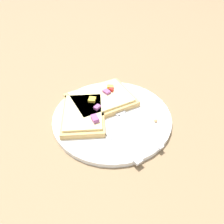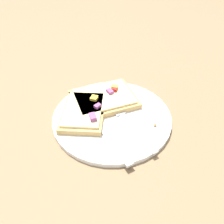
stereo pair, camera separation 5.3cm
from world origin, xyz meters
TOP-DOWN VIEW (x-y plane):
  - ground_plane at (0.00, 0.00)m, footprint 4.00×4.00m
  - plate at (0.00, 0.00)m, footprint 0.29×0.29m
  - fork at (-0.02, 0.03)m, footprint 0.03×0.22m
  - knife at (0.04, 0.06)m, footprint 0.02×0.22m
  - pizza_slice_main at (-0.01, -0.06)m, footprint 0.18×0.14m
  - pizza_slice_corner at (0.06, -0.03)m, footprint 0.16×0.17m
  - crumb_scatter at (-0.05, 0.04)m, footprint 0.07×0.09m

SIDE VIEW (x-z plane):
  - ground_plane at x=0.00m, z-range 0.00..0.00m
  - plate at x=0.00m, z-range 0.00..0.01m
  - knife at x=0.04m, z-range 0.01..0.02m
  - fork at x=-0.02m, z-range 0.01..0.02m
  - crumb_scatter at x=-0.05m, z-range 0.01..0.02m
  - pizza_slice_main at x=-0.01m, z-range 0.01..0.04m
  - pizza_slice_corner at x=0.06m, z-range 0.01..0.04m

